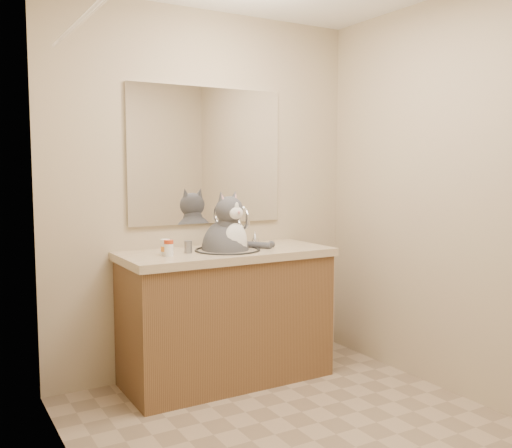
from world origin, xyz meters
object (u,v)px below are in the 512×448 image
(cat, at_px, (227,245))
(pill_bottle_orange, at_px, (165,247))
(grey_canister, at_px, (188,247))
(pill_bottle_redcap, at_px, (169,248))

(cat, relative_size, pill_bottle_orange, 6.14)
(grey_canister, bearing_deg, cat, 0.87)
(cat, distance_m, pill_bottle_redcap, 0.42)
(pill_bottle_redcap, height_order, grey_canister, pill_bottle_redcap)
(cat, bearing_deg, pill_bottle_redcap, 178.49)
(cat, relative_size, pill_bottle_redcap, 6.14)
(pill_bottle_redcap, distance_m, pill_bottle_orange, 0.05)
(cat, relative_size, grey_canister, 7.78)
(cat, xyz_separation_m, pill_bottle_redcap, (-0.42, -0.06, 0.02))
(cat, distance_m, grey_canister, 0.27)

